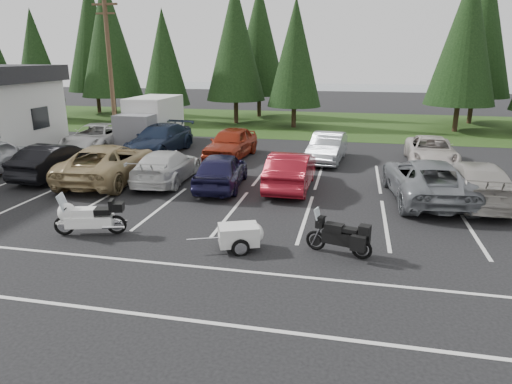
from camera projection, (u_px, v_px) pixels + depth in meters
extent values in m
plane|color=black|center=(210.00, 221.00, 15.70)|extent=(120.00, 120.00, 0.00)
cube|color=#203711|center=(297.00, 123.00, 38.16)|extent=(80.00, 16.00, 0.01)
cube|color=slate|center=(351.00, 94.00, 66.37)|extent=(70.00, 50.00, 0.02)
cylinder|color=#473321|center=(110.00, 72.00, 27.65)|extent=(0.26, 0.26, 9.00)
cube|color=#473321|center=(104.00, 4.00, 26.55)|extent=(1.60, 0.12, 0.12)
cube|color=#473321|center=(105.00, 13.00, 26.69)|extent=(1.20, 0.10, 0.10)
cube|color=silver|center=(226.00, 203.00, 17.57)|extent=(32.00, 16.00, 0.01)
cylinder|color=#332316|center=(42.00, 107.00, 39.66)|extent=(0.36, 0.36, 2.16)
cone|color=black|center=(35.00, 56.00, 38.42)|extent=(3.96, 3.96, 7.65)
cylinder|color=#332316|center=(114.00, 103.00, 39.86)|extent=(0.36, 0.36, 2.78)
cone|color=black|center=(108.00, 36.00, 38.25)|extent=(5.10, 5.10, 9.86)
cylinder|color=#332316|center=(167.00, 111.00, 37.54)|extent=(0.36, 0.36, 2.11)
cone|color=black|center=(164.00, 57.00, 36.32)|extent=(3.87, 3.87, 7.48)
cylinder|color=#332316|center=(236.00, 107.00, 37.76)|extent=(0.36, 0.36, 2.62)
cone|color=black|center=(235.00, 41.00, 36.25)|extent=(4.80, 4.80, 9.27)
cylinder|color=#332316|center=(294.00, 113.00, 35.59)|extent=(0.36, 0.36, 2.26)
cone|color=black|center=(295.00, 52.00, 34.29)|extent=(4.14, 4.14, 7.99)
cylinder|color=#332316|center=(457.00, 113.00, 33.57)|extent=(0.36, 0.36, 2.69)
cone|color=black|center=(466.00, 36.00, 32.02)|extent=(4.93, 4.93, 9.52)
cylinder|color=#332316|center=(98.00, 98.00, 44.58)|extent=(0.36, 0.36, 2.88)
cone|color=black|center=(92.00, 36.00, 42.92)|extent=(5.28, 5.28, 10.20)
cylinder|color=#332316|center=(259.00, 102.00, 41.85)|extent=(0.36, 0.36, 2.71)
cone|color=black|center=(259.00, 39.00, 40.29)|extent=(4.97, 4.97, 9.61)
cylinder|color=#332316|center=(471.00, 105.00, 37.52)|extent=(0.36, 0.36, 3.00)
cone|color=black|center=(482.00, 28.00, 35.79)|extent=(5.50, 5.50, 10.62)
imported|color=black|center=(57.00, 160.00, 21.06)|extent=(1.87, 4.86, 1.58)
imported|color=#A18A5D|center=(109.00, 163.00, 20.44)|extent=(3.23, 6.21, 1.67)
imported|color=silver|center=(167.00, 166.00, 20.33)|extent=(2.21, 5.00, 1.43)
imported|color=#171536|center=(221.00, 170.00, 19.40)|extent=(2.21, 4.66, 1.54)
imported|color=maroon|center=(291.00, 170.00, 19.30)|extent=(1.70, 4.78, 1.57)
imported|color=slate|center=(426.00, 180.00, 17.76)|extent=(3.27, 6.07, 1.62)
imported|color=#A19C94|center=(474.00, 182.00, 17.47)|extent=(2.29, 5.52, 1.59)
imported|color=silver|center=(96.00, 137.00, 27.04)|extent=(3.01, 5.75, 1.54)
imported|color=#152036|center=(160.00, 139.00, 26.26)|extent=(2.69, 5.73, 1.62)
imported|color=maroon|center=(231.00, 143.00, 25.03)|extent=(2.31, 4.99, 1.65)
imported|color=gray|center=(327.00, 147.00, 24.22)|extent=(2.00, 4.68, 1.50)
imported|color=beige|center=(431.00, 151.00, 23.54)|extent=(2.49, 5.15, 1.41)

